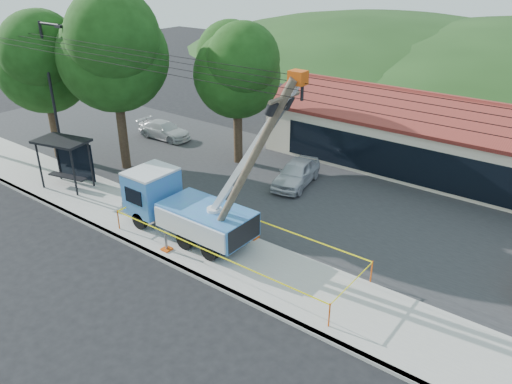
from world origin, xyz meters
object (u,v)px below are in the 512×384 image
object	(u,v)px
utility_truck	(185,206)
car_white	(165,139)
leaning_pole	(248,167)
bus_shelter	(66,152)
car_silver	(296,186)

from	to	relation	value
utility_truck	car_white	distance (m)	14.38
utility_truck	leaning_pole	world-z (taller)	utility_truck
bus_shelter	car_silver	bearing A→B (deg)	25.56
utility_truck	leaning_pole	size ratio (longest dim) A/B	1.15
car_white	car_silver	bearing A→B (deg)	-97.92
leaning_pole	car_white	xyz separation A→B (m)	(-15.21, 9.42, -4.72)
bus_shelter	car_silver	size ratio (longest dim) A/B	0.76
car_silver	car_white	bearing A→B (deg)	163.92
utility_truck	car_silver	world-z (taller)	utility_truck
utility_truck	car_white	bearing A→B (deg)	140.93
utility_truck	car_white	size ratio (longest dim) A/B	2.29
car_white	leaning_pole	bearing A→B (deg)	-124.93
bus_shelter	car_silver	world-z (taller)	bus_shelter
leaning_pole	bus_shelter	bearing A→B (deg)	178.61
leaning_pole	car_silver	bearing A→B (deg)	110.33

